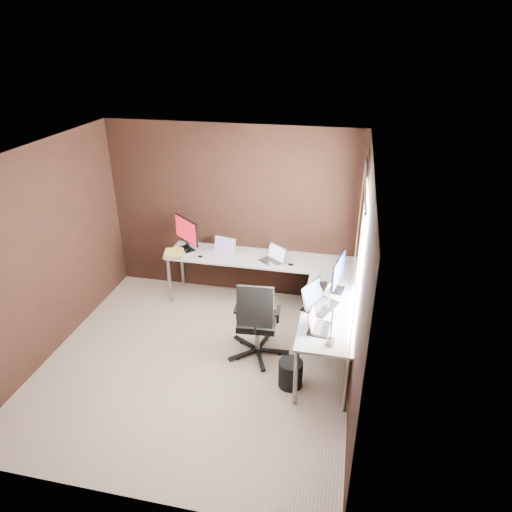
{
  "coord_description": "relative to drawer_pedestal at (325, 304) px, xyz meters",
  "views": [
    {
      "loc": [
        1.6,
        -4.09,
        3.6
      ],
      "look_at": [
        0.53,
        0.95,
        1.03
      ],
      "focal_mm": 32.0,
      "sensor_mm": 36.0,
      "label": 1
    }
  ],
  "objects": [
    {
      "name": "mouse_corner",
      "position": [
        -0.51,
        0.2,
        0.45
      ],
      "size": [
        0.09,
        0.06,
        0.03
      ],
      "primitive_type": "ellipsoid",
      "rotation": [
        0.0,
        0.0,
        -0.13
      ],
      "color": "black",
      "rests_on": "desk"
    },
    {
      "name": "laptop_black_big",
      "position": [
        -0.06,
        -0.72,
        0.49
      ],
      "size": [
        0.45,
        0.51,
        0.28
      ],
      "rotation": [
        0.0,
        0.0,
        1.14
      ],
      "color": "black",
      "rests_on": "desk"
    },
    {
      "name": "mouse_left",
      "position": [
        -1.78,
        0.18,
        0.45
      ],
      "size": [
        0.08,
        0.05,
        0.03
      ],
      "primitive_type": "ellipsoid",
      "rotation": [
        0.0,
        0.0,
        -0.05
      ],
      "color": "black",
      "rests_on": "desk"
    },
    {
      "name": "book_stack",
      "position": [
        -2.16,
        0.15,
        0.47
      ],
      "size": [
        0.3,
        0.26,
        0.09
      ],
      "rotation": [
        0.0,
        0.0,
        0.2
      ],
      "color": "#A07D56",
      "rests_on": "desk"
    },
    {
      "name": "laptop_white",
      "position": [
        -1.5,
        0.37,
        0.48
      ],
      "size": [
        0.37,
        0.3,
        0.22
      ],
      "rotation": [
        0.0,
        0.0,
        -0.22
      ],
      "color": "white",
      "rests_on": "desk"
    },
    {
      "name": "desk",
      "position": [
        -0.59,
        -0.11,
        0.38
      ],
      "size": [
        2.65,
        2.25,
        0.73
      ],
      "color": "white",
      "rests_on": "ground"
    },
    {
      "name": "drawer_pedestal",
      "position": [
        0.0,
        0.0,
        0.0
      ],
      "size": [
        0.42,
        0.5,
        0.6
      ],
      "primitive_type": "cube",
      "color": "white",
      "rests_on": "ground"
    },
    {
      "name": "wastebasket",
      "position": [
        -0.28,
        -1.29,
        -0.14
      ],
      "size": [
        0.28,
        0.28,
        0.32
      ],
      "primitive_type": "cylinder",
      "rotation": [
        0.0,
        0.0,
        -0.03
      ],
      "color": "black",
      "rests_on": "ground"
    },
    {
      "name": "office_chair",
      "position": [
        -0.75,
        -0.84,
        0.01
      ],
      "size": [
        0.59,
        0.59,
        1.05
      ],
      "rotation": [
        0.0,
        0.0,
        0.08
      ],
      "color": "black",
      "rests_on": "ground"
    },
    {
      "name": "monitor_right",
      "position": [
        0.14,
        -0.34,
        0.69
      ],
      "size": [
        0.17,
        0.54,
        0.45
      ],
      "rotation": [
        0.0,
        0.0,
        1.38
      ],
      "color": "black",
      "rests_on": "desk"
    },
    {
      "name": "laptop_black_small",
      "position": [
        -0.03,
        -1.18,
        0.48
      ],
      "size": [
        0.25,
        0.33,
        0.21
      ],
      "rotation": [
        0.0,
        0.0,
        1.48
      ],
      "color": "black",
      "rests_on": "desk"
    },
    {
      "name": "desk_lamp",
      "position": [
        0.06,
        -1.36,
        0.85
      ],
      "size": [
        0.2,
        0.24,
        0.66
      ],
      "rotation": [
        0.0,
        0.0,
        0.09
      ],
      "color": "slate",
      "rests_on": "desk"
    },
    {
      "name": "room",
      "position": [
        -1.09,
        -1.08,
        0.98
      ],
      "size": [
        3.6,
        3.6,
        2.5
      ],
      "color": "beige",
      "rests_on": "ground"
    },
    {
      "name": "monitor_left",
      "position": [
        -2.05,
        0.4,
        0.7
      ],
      "size": [
        0.44,
        0.36,
        0.48
      ],
      "rotation": [
        0.0,
        0.0,
        -0.67
      ],
      "color": "black",
      "rests_on": "desk"
    },
    {
      "name": "laptop_silver",
      "position": [
        -0.75,
        0.26,
        0.48
      ],
      "size": [
        0.42,
        0.4,
        0.23
      ],
      "rotation": [
        0.0,
        0.0,
        -0.66
      ],
      "color": "silver",
      "rests_on": "desk"
    }
  ]
}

